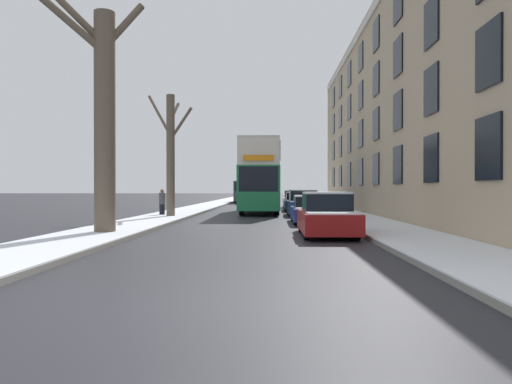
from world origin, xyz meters
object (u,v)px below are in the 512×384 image
double_decker_bus (261,174)px  parked_car_3 (298,202)px  pedestrian_left_sidewalk (162,202)px  parked_car_2 (303,204)px  oncoming_van (245,191)px  parked_car_0 (327,216)px  bare_tree_left_0 (103,113)px  bare_tree_left_1 (170,152)px  parked_car_1 (312,210)px  parked_car_4 (294,200)px

double_decker_bus → parked_car_3: bearing=41.2°
pedestrian_left_sidewalk → double_decker_bus: bearing=-176.7°
parked_car_2 → oncoming_van: (-4.91, 24.19, 0.62)m
double_decker_bus → parked_car_2: (2.61, -3.29, -1.90)m
parked_car_0 → pedestrian_left_sidewalk: pedestrian_left_sidewalk is taller
double_decker_bus → parked_car_3: size_ratio=2.33×
bare_tree_left_0 → parked_car_0: size_ratio=2.10×
parked_car_2 → bare_tree_left_1: bearing=-157.9°
parked_car_1 → parked_car_4: bearing=90.0°
parked_car_2 → oncoming_van: bearing=101.5°
parked_car_2 → parked_car_4: (-0.00, 10.88, -0.02)m
double_decker_bus → pedestrian_left_sidewalk: 7.74m
parked_car_1 → pedestrian_left_sidewalk: size_ratio=2.73×
parked_car_4 → oncoming_van: (-4.91, 13.31, 0.65)m
parked_car_0 → parked_car_4: 22.60m
parked_car_4 → oncoming_van: bearing=110.2°
parked_car_1 → bare_tree_left_1: bearing=158.1°
double_decker_bus → bare_tree_left_0: bearing=-107.8°
bare_tree_left_1 → parked_car_2: bearing=22.1°
parked_car_1 → parked_car_2: parked_car_2 is taller
bare_tree_left_1 → double_decker_bus: (4.68, 6.26, -0.97)m
bare_tree_left_0 → parked_car_3: (7.54, 17.67, -3.50)m
double_decker_bus → parked_car_4: (2.61, 7.59, -1.92)m
bare_tree_left_1 → pedestrian_left_sidewalk: (-0.69, 0.96, -2.70)m
bare_tree_left_1 → parked_car_4: size_ratio=1.63×
oncoming_van → pedestrian_left_sidewalk: (-3.07, -26.19, -0.46)m
parked_car_3 → pedestrian_left_sidewalk: pedestrian_left_sidewalk is taller
parked_car_2 → parked_car_4: bearing=90.0°
parked_car_1 → parked_car_2: bearing=90.0°
double_decker_bus → parked_car_2: size_ratio=2.30×
bare_tree_left_0 → pedestrian_left_sidewalk: (-0.44, 10.10, -3.27)m
parked_car_1 → double_decker_bus: bearing=105.8°
parked_car_4 → bare_tree_left_0: bearing=-108.2°
bare_tree_left_0 → double_decker_bus: 16.24m
parked_car_1 → oncoming_van: oncoming_van is taller
parked_car_2 → parked_car_4: 10.88m
bare_tree_left_0 → parked_car_3: bare_tree_left_0 is taller
double_decker_bus → bare_tree_left_1: bearing=-126.8°
bare_tree_left_0 → pedestrian_left_sidewalk: 10.62m
parked_car_3 → parked_car_4: size_ratio=1.01×
parked_car_0 → parked_car_3: size_ratio=0.96×
bare_tree_left_1 → bare_tree_left_0: bearing=-91.5°
double_decker_bus → parked_car_1: bearing=-74.2°
parked_car_0 → parked_car_4: size_ratio=0.97×
parked_car_1 → oncoming_van: (-4.91, 30.09, 0.72)m
bare_tree_left_1 → double_decker_bus: 7.87m
parked_car_3 → parked_car_0: bearing=-90.0°
parked_car_2 → pedestrian_left_sidewalk: size_ratio=2.75×
parked_car_0 → bare_tree_left_0: bearing=-177.1°
oncoming_van → parked_car_0: bearing=-82.2°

